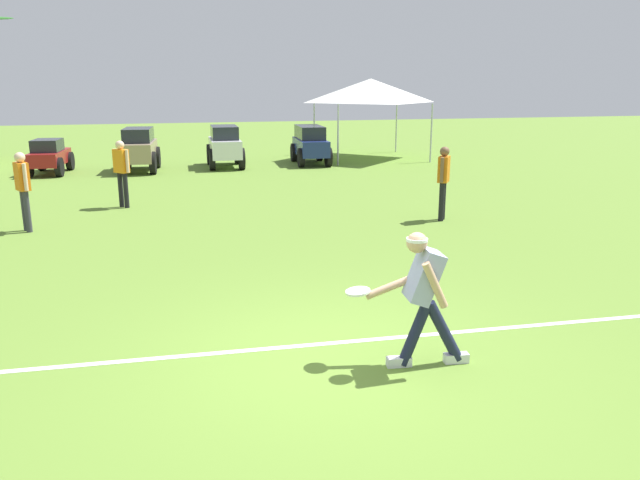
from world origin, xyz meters
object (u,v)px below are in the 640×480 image
at_px(parked_car_slot_d, 310,144).
at_px(frisbee_in_flight, 358,291).
at_px(parked_car_slot_b, 139,148).
at_px(event_tent, 371,91).
at_px(frisbee_thrower, 424,292).
at_px(parked_car_slot_c, 225,145).
at_px(parked_car_slot_a, 49,156).
at_px(teammate_midfield, 443,176).
at_px(teammate_near_sideline, 122,167).
at_px(teammate_deep, 23,184).

bearing_deg(parked_car_slot_d, frisbee_in_flight, -101.63).
height_order(parked_car_slot_b, event_tent, event_tent).
distance_m(frisbee_thrower, parked_car_slot_c, 16.12).
xyz_separation_m(frisbee_in_flight, parked_car_slot_a, (-5.37, 15.58, -0.21)).
xyz_separation_m(parked_car_slot_b, event_tent, (8.47, 1.56, 1.79)).
bearing_deg(parked_car_slot_a, frisbee_in_flight, -70.99).
xyz_separation_m(teammate_midfield, parked_car_slot_a, (-9.20, 9.43, -0.38)).
height_order(parked_car_slot_d, event_tent, event_tent).
xyz_separation_m(frisbee_thrower, event_tent, (5.27, 17.32, 1.73)).
bearing_deg(frisbee_in_flight, parked_car_slot_b, 99.49).
relative_size(teammate_midfield, parked_car_slot_a, 0.69).
distance_m(parked_car_slot_b, event_tent, 8.80).
height_order(frisbee_in_flight, event_tent, event_tent).
height_order(frisbee_in_flight, parked_car_slot_b, parked_car_slot_b).
xyz_separation_m(frisbee_in_flight, parked_car_slot_c, (0.24, 15.85, -0.03)).
xyz_separation_m(teammate_near_sideline, event_tent, (8.68, 7.80, 1.59)).
height_order(teammate_midfield, parked_car_slot_a, teammate_midfield).
height_order(parked_car_slot_a, parked_car_slot_d, parked_car_slot_d).
bearing_deg(frisbee_thrower, event_tent, 73.09).
relative_size(frisbee_in_flight, parked_car_slot_d, 0.11).
bearing_deg(event_tent, teammate_near_sideline, -138.07).
bearing_deg(teammate_deep, parked_car_slot_b, 76.83).
xyz_separation_m(teammate_deep, parked_car_slot_b, (1.94, 8.28, -0.20)).
bearing_deg(event_tent, teammate_midfield, -100.64).
bearing_deg(teammate_deep, event_tent, 43.41).
relative_size(frisbee_thrower, parked_car_slot_b, 0.59).
distance_m(frisbee_in_flight, parked_car_slot_c, 15.85).
relative_size(teammate_midfield, parked_car_slot_b, 0.64).
bearing_deg(teammate_midfield, teammate_deep, 172.79).
relative_size(frisbee_in_flight, teammate_near_sideline, 0.17).
xyz_separation_m(parked_car_slot_b, parked_car_slot_d, (5.87, 0.45, -0.02)).
bearing_deg(parked_car_slot_c, teammate_midfield, -69.66).
distance_m(frisbee_in_flight, teammate_midfield, 7.25).
bearing_deg(parked_car_slot_b, parked_car_slot_a, 178.09).
distance_m(teammate_deep, parked_car_slot_d, 11.72).
relative_size(teammate_near_sideline, teammate_midfield, 1.00).
distance_m(teammate_near_sideline, event_tent, 11.78).
xyz_separation_m(parked_car_slot_c, event_tent, (5.64, 1.21, 1.79)).
xyz_separation_m(teammate_midfield, parked_car_slot_d, (-0.55, 9.80, -0.22)).
bearing_deg(parked_car_slot_b, teammate_midfield, -55.49).
distance_m(parked_car_slot_a, parked_car_slot_c, 5.61).
relative_size(parked_car_slot_a, parked_car_slot_b, 0.93).
xyz_separation_m(frisbee_thrower, parked_car_slot_d, (2.67, 16.21, -0.08)).
relative_size(parked_car_slot_c, event_tent, 0.64).
height_order(teammate_near_sideline, teammate_deep, same).
bearing_deg(parked_car_slot_c, teammate_near_sideline, -114.75).
relative_size(parked_car_slot_b, event_tent, 0.66).
bearing_deg(parked_car_slot_a, teammate_midfield, -45.72).
bearing_deg(parked_car_slot_d, teammate_near_sideline, -132.28).
bearing_deg(event_tent, frisbee_in_flight, -109.02).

